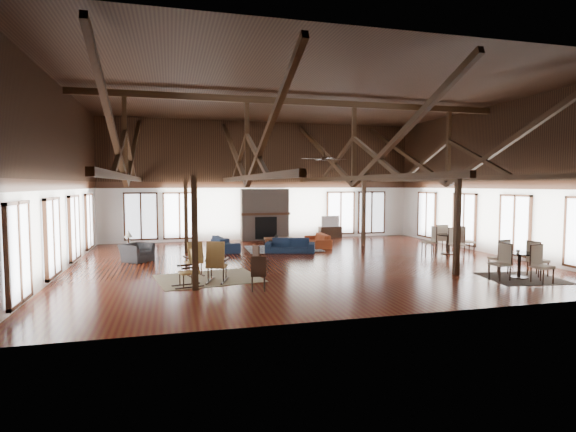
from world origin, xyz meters
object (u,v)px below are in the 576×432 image
object	(u,v)px
coffee_table	(279,239)
armchair	(137,253)
tv_console	(330,232)
sofa_navy_front	(290,246)
sofa_navy_left	(225,244)
cafe_table_far	(448,240)
cafe_table_near	(519,260)
sofa_orange	(318,240)

from	to	relation	value
coffee_table	armchair	distance (m)	6.13
coffee_table	tv_console	distance (m)	4.82
sofa_navy_front	coffee_table	distance (m)	1.33
sofa_navy_front	coffee_table	bearing A→B (deg)	117.51
sofa_navy_left	cafe_table_far	size ratio (longest dim) A/B	0.94
cafe_table_near	cafe_table_far	distance (m)	4.76
sofa_orange	coffee_table	world-z (taller)	sofa_orange
armchair	coffee_table	bearing A→B (deg)	-33.51
sofa_orange	cafe_table_near	distance (m)	8.95
cafe_table_near	sofa_navy_front	bearing A→B (deg)	128.99
sofa_navy_front	cafe_table_far	xyz separation A→B (m)	(6.13, -1.94, 0.26)
sofa_orange	coffee_table	distance (m)	1.91
sofa_navy_front	sofa_navy_left	world-z (taller)	sofa_navy_left
coffee_table	cafe_table_far	xyz separation A→B (m)	(6.31, -3.25, 0.13)
cafe_table_near	cafe_table_far	bearing A→B (deg)	80.89
sofa_navy_front	sofa_navy_left	xyz separation A→B (m)	(-2.53, 1.22, 0.00)
sofa_orange	armchair	distance (m)	8.00
cafe_table_far	sofa_orange	bearing A→B (deg)	141.95
sofa_navy_front	cafe_table_near	distance (m)	8.55
sofa_navy_left	coffee_table	distance (m)	2.36
sofa_navy_front	sofa_orange	xyz separation A→B (m)	(1.71, 1.52, -0.01)
armchair	tv_console	size ratio (longest dim) A/B	0.85
sofa_navy_front	tv_console	distance (m)	5.67
sofa_navy_left	armchair	xyz separation A→B (m)	(-3.46, -1.85, 0.03)
tv_console	armchair	bearing A→B (deg)	-151.26
armchair	cafe_table_far	size ratio (longest dim) A/B	0.46
cafe_table_far	sofa_navy_front	bearing A→B (deg)	162.43
coffee_table	cafe_table_far	distance (m)	7.10
cafe_table_far	sofa_navy_left	bearing A→B (deg)	159.96
coffee_table	cafe_table_near	size ratio (longest dim) A/B	0.62
sofa_orange	coffee_table	xyz separation A→B (m)	(-1.89, -0.21, 0.14)
coffee_table	sofa_navy_front	bearing A→B (deg)	-76.49
sofa_orange	coffee_table	bearing A→B (deg)	-81.73
cafe_table_near	tv_console	distance (m)	11.34
sofa_orange	cafe_table_near	world-z (taller)	cafe_table_near
sofa_navy_front	armchair	xyz separation A→B (m)	(-5.99, -0.63, 0.03)
coffee_table	cafe_table_near	xyz separation A→B (m)	(5.56, -7.95, 0.12)
sofa_navy_left	armchair	world-z (taller)	armchair
sofa_navy_left	armchair	size ratio (longest dim) A/B	2.03
tv_console	sofa_navy_left	bearing A→B (deg)	-150.91
cafe_table_near	tv_console	xyz separation A→B (m)	(-1.97, 11.17, -0.24)
sofa_navy_front	tv_console	world-z (taller)	same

